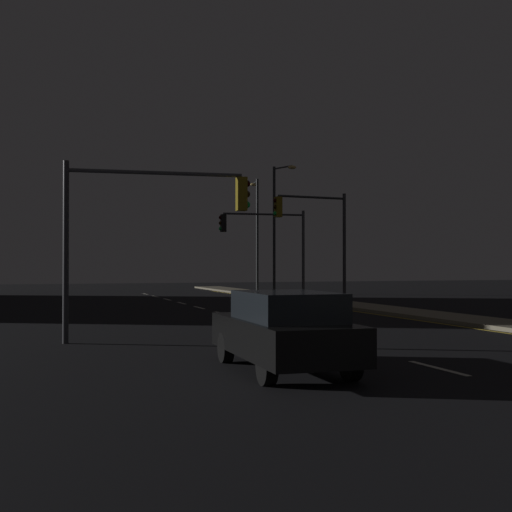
% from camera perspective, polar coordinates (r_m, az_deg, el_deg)
% --- Properties ---
extents(ground_plane, '(112.00, 112.00, 0.00)m').
position_cam_1_polar(ground_plane, '(21.50, 2.50, -6.36)').
color(ground_plane, black).
rests_on(ground_plane, ground).
extents(sidewalk_right, '(2.33, 77.00, 0.14)m').
position_cam_1_polar(sidewalk_right, '(25.15, 18.52, -5.35)').
color(sidewalk_right, gray).
rests_on(sidewalk_right, ground).
extents(lane_markings_center, '(0.14, 50.00, 0.01)m').
position_cam_1_polar(lane_markings_center, '(24.78, -0.46, -5.61)').
color(lane_markings_center, silver).
rests_on(lane_markings_center, ground).
extents(lane_edge_line, '(0.14, 53.00, 0.01)m').
position_cam_1_polar(lane_edge_line, '(28.57, 10.11, -4.96)').
color(lane_edge_line, gold).
rests_on(lane_edge_line, ground).
extents(car, '(1.94, 4.45, 1.57)m').
position_cam_1_polar(car, '(13.03, 2.45, -6.38)').
color(car, black).
rests_on(car, ground).
extents(traffic_light_mid_right, '(3.87, 0.52, 5.43)m').
position_cam_1_polar(traffic_light_mid_right, '(31.53, 5.08, 2.62)').
color(traffic_light_mid_right, '#38383D').
rests_on(traffic_light_mid_right, sidewalk_right).
extents(traffic_light_far_center, '(5.11, 0.72, 4.88)m').
position_cam_1_polar(traffic_light_far_center, '(18.36, -8.84, 3.65)').
color(traffic_light_far_center, '#38383D').
rests_on(traffic_light_far_center, ground).
extents(traffic_light_far_left, '(4.89, 0.56, 4.99)m').
position_cam_1_polar(traffic_light_far_left, '(36.25, 0.83, 1.79)').
color(traffic_light_far_left, '#4C4C51').
rests_on(traffic_light_far_left, sidewalk_right).
extents(street_lamp_across_street, '(0.56, 1.54, 8.16)m').
position_cam_1_polar(street_lamp_across_street, '(47.67, 0.06, 2.65)').
color(street_lamp_across_street, '#2D3033').
rests_on(street_lamp_across_street, sidewalk_right).
extents(street_lamp_median, '(0.95, 1.94, 8.38)m').
position_cam_1_polar(street_lamp_median, '(42.82, 1.84, 3.26)').
color(street_lamp_median, '#2D3033').
rests_on(street_lamp_median, sidewalk_right).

